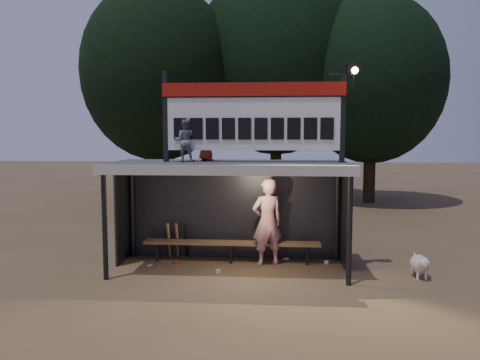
# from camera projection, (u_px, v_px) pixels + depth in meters

# --- Properties ---
(ground) EXTENTS (80.00, 80.00, 0.00)m
(ground) POSITION_uv_depth(u_px,v_px,m) (229.00, 269.00, 10.10)
(ground) COLOR brown
(ground) RESTS_ON ground
(player) EXTENTS (0.83, 0.70, 1.94)m
(player) POSITION_uv_depth(u_px,v_px,m) (267.00, 222.00, 10.36)
(player) COLOR white
(player) RESTS_ON ground
(child_a) EXTENTS (0.45, 0.36, 0.90)m
(child_a) POSITION_uv_depth(u_px,v_px,m) (185.00, 141.00, 9.83)
(child_a) COLOR slate
(child_a) RESTS_ON dugout_shelter
(child_b) EXTENTS (0.52, 0.50, 0.90)m
(child_b) POSITION_uv_depth(u_px,v_px,m) (206.00, 140.00, 10.24)
(child_b) COLOR maroon
(child_b) RESTS_ON dugout_shelter
(dugout_shelter) EXTENTS (5.10, 2.08, 2.32)m
(dugout_shelter) POSITION_uv_depth(u_px,v_px,m) (230.00, 183.00, 10.16)
(dugout_shelter) COLOR #424245
(dugout_shelter) RESTS_ON ground
(scoreboard_assembly) EXTENTS (4.10, 0.27, 1.99)m
(scoreboard_assembly) POSITION_uv_depth(u_px,v_px,m) (256.00, 114.00, 9.72)
(scoreboard_assembly) COLOR black
(scoreboard_assembly) RESTS_ON dugout_shelter
(bench) EXTENTS (4.00, 0.35, 0.48)m
(bench) POSITION_uv_depth(u_px,v_px,m) (232.00, 244.00, 10.60)
(bench) COLOR brown
(bench) RESTS_ON ground
(tree_left) EXTENTS (6.46, 6.46, 9.27)m
(tree_left) POSITION_uv_depth(u_px,v_px,m) (158.00, 73.00, 19.79)
(tree_left) COLOR black
(tree_left) RESTS_ON ground
(tree_mid) EXTENTS (7.22, 7.22, 10.36)m
(tree_mid) POSITION_uv_depth(u_px,v_px,m) (277.00, 61.00, 20.84)
(tree_mid) COLOR black
(tree_mid) RESTS_ON ground
(tree_right) EXTENTS (6.08, 6.08, 8.72)m
(tree_right) POSITION_uv_depth(u_px,v_px,m) (372.00, 80.00, 19.64)
(tree_right) COLOR black
(tree_right) RESTS_ON ground
(dog) EXTENTS (0.36, 0.81, 0.49)m
(dog) POSITION_uv_depth(u_px,v_px,m) (420.00, 264.00, 9.49)
(dog) COLOR beige
(dog) RESTS_ON ground
(bats) EXTENTS (0.48, 0.33, 0.84)m
(bats) POSITION_uv_depth(u_px,v_px,m) (177.00, 240.00, 10.97)
(bats) COLOR #9C7B49
(bats) RESTS_ON ground
(litter) EXTENTS (4.02, 1.22, 0.08)m
(litter) POSITION_uv_depth(u_px,v_px,m) (240.00, 263.00, 10.40)
(litter) COLOR #A2261B
(litter) RESTS_ON ground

